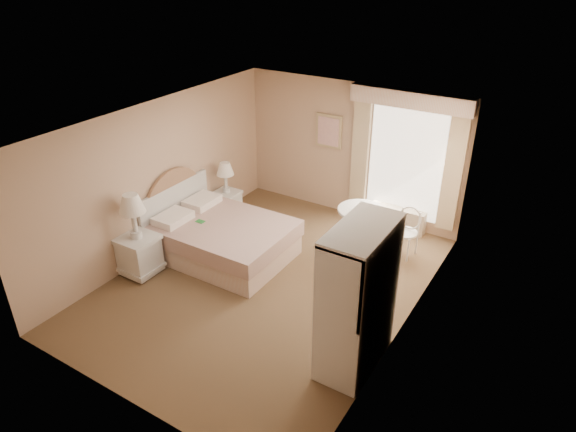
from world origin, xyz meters
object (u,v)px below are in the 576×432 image
Objects in this scene: nightstand_far at (227,197)px; round_table at (360,223)px; armoire at (357,309)px; cafe_chair at (407,228)px; bed at (220,236)px; nightstand_near at (138,245)px.

round_table is at bearing 3.64° from nightstand_far.
nightstand_far reaches higher than round_table.
nightstand_far is 0.57× the size of armoire.
armoire reaches higher than round_table.
cafe_chair is at bearing 8.85° from nightstand_far.
nightstand_far is at bearing 148.93° from armoire.
bed is 1.12× the size of armoire.
nightstand_near is 4.28m from cafe_chair.
round_table is 2.59m from armoire.
nightstand_far is 4.28m from armoire.
nightstand_far is (-0.00, 2.20, -0.10)m from nightstand_near.
bed is at bearing 56.38° from nightstand_near.
nightstand_far is at bearing -176.36° from round_table.
bed is 3.16m from armoire.
nightstand_near is at bearing -90.00° from nightstand_far.
armoire reaches higher than nightstand_near.
bed reaches higher than cafe_chair.
bed is 2.64× the size of round_table.
armoire is at bearing -20.15° from bed.
nightstand_near is (-0.72, -1.08, 0.16)m from bed.
nightstand_near is 3.66m from armoire.
bed reaches higher than round_table.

